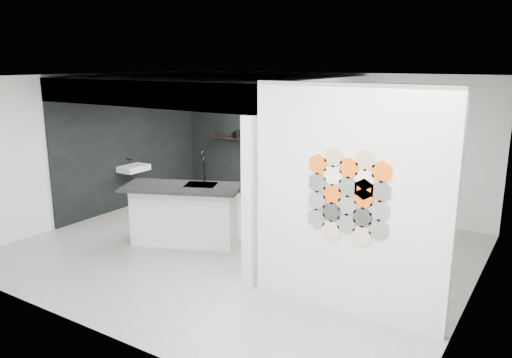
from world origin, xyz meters
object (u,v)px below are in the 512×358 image
object	(u,v)px
glass_bowl	(325,144)
glass_vase	(325,143)
kitchen_island	(184,213)
stockpot	(238,134)
kettle	(301,141)
wall_basin	(134,168)
partition_panel	(348,202)
bottle_dark	(249,135)
utensil_cup	(234,135)

from	to	relation	value
glass_bowl	glass_vase	bearing A→B (deg)	0.00
kitchen_island	stockpot	xyz separation A→B (m)	(-1.03, 3.12, 0.88)
kettle	glass_vase	size ratio (longest dim) A/B	1.24
wall_basin	kitchen_island	size ratio (longest dim) A/B	0.28
partition_panel	bottle_dark	bearing A→B (deg)	135.52
utensil_cup	bottle_dark	bearing A→B (deg)	0.00
kettle	bottle_dark	size ratio (longest dim) A/B	1.04
bottle_dark	glass_bowl	bearing A→B (deg)	0.00
partition_panel	kettle	world-z (taller)	partition_panel
wall_basin	kitchen_island	bearing A→B (deg)	-25.00
kitchen_island	utensil_cup	world-z (taller)	kitchen_island
wall_basin	stockpot	distance (m)	2.46
wall_basin	stockpot	bearing A→B (deg)	59.27
kitchen_island	wall_basin	bearing A→B (deg)	131.81
partition_panel	wall_basin	xyz separation A→B (m)	(-5.46, 1.80, -0.55)
kitchen_island	glass_bowl	xyz separation A→B (m)	(1.13, 3.12, 0.85)
kettle	glass_bowl	bearing A→B (deg)	-1.93
kitchen_island	glass_bowl	world-z (taller)	kitchen_island
glass_bowl	glass_vase	xyz separation A→B (m)	(0.00, 0.00, 0.02)
bottle_dark	stockpot	bearing A→B (deg)	180.00
stockpot	kettle	size ratio (longest dim) A/B	1.09
stockpot	glass_vase	distance (m)	2.16
stockpot	kettle	xyz separation A→B (m)	(1.60, 0.00, -0.00)
stockpot	kettle	distance (m)	1.60
partition_panel	kettle	distance (m)	4.68
glass_bowl	glass_vase	world-z (taller)	glass_vase
kitchen_island	glass_vase	bearing A→B (deg)	46.84
kitchen_island	glass_bowl	size ratio (longest dim) A/B	14.76
wall_basin	stockpot	size ratio (longest dim) A/B	3.02
glass_bowl	kitchen_island	bearing A→B (deg)	-109.97
kitchen_island	kettle	size ratio (longest dim) A/B	11.58
kitchen_island	kettle	bearing A→B (deg)	56.45
partition_panel	stockpot	xyz separation A→B (m)	(-4.24, 3.87, 0.00)
stockpot	bottle_dark	size ratio (longest dim) A/B	1.14
stockpot	glass_vase	size ratio (longest dim) A/B	1.35
kitchen_island	glass_vase	xyz separation A→B (m)	(1.13, 3.12, 0.87)
wall_basin	kettle	size ratio (longest dim) A/B	3.29
glass_vase	kitchen_island	bearing A→B (deg)	-109.97
stockpot	kitchen_island	bearing A→B (deg)	-71.73
wall_basin	partition_panel	bearing A→B (deg)	-18.23
wall_basin	glass_vase	size ratio (longest dim) A/B	4.09
stockpot	utensil_cup	xyz separation A→B (m)	(-0.11, 0.00, -0.03)
kettle	glass_vase	bearing A→B (deg)	-1.93
partition_panel	glass_bowl	size ratio (longest dim) A/B	19.55
kettle	utensil_cup	bearing A→B (deg)	178.07
glass_vase	partition_panel	bearing A→B (deg)	-61.77
partition_panel	bottle_dark	distance (m)	5.52
glass_vase	utensil_cup	distance (m)	2.27
kitchen_island	glass_vase	size ratio (longest dim) A/B	14.41
wall_basin	utensil_cup	xyz separation A→B (m)	(1.12, 2.07, 0.52)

